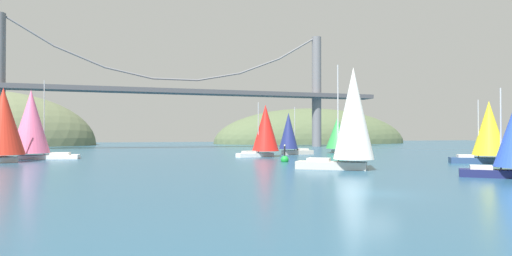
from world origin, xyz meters
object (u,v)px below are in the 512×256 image
at_px(sailboat_pink_spinnaker, 32,123).
at_px(sailboat_scarlet_sail, 3,123).
at_px(sailboat_navy_sail, 289,133).
at_px(sailboat_red_spinnaker, 265,129).
at_px(sailboat_green_sail, 338,134).
at_px(channel_buoy, 285,159).
at_px(sailboat_yellow_sail, 488,130).
at_px(sailboat_white_mainsail, 352,117).

height_order(sailboat_pink_spinnaker, sailboat_scarlet_sail, sailboat_pink_spinnaker).
xyz_separation_m(sailboat_pink_spinnaker, sailboat_scarlet_sail, (-2.48, -7.15, -0.21)).
bearing_deg(sailboat_navy_sail, sailboat_pink_spinnaker, -178.61).
height_order(sailboat_pink_spinnaker, sailboat_navy_sail, sailboat_pink_spinnaker).
xyz_separation_m(sailboat_navy_sail, sailboat_scarlet_sail, (-45.44, -8.19, 1.26)).
height_order(sailboat_red_spinnaker, sailboat_navy_sail, sailboat_red_spinnaker).
bearing_deg(sailboat_red_spinnaker, sailboat_pink_spinnaker, 173.28).
bearing_deg(sailboat_navy_sail, sailboat_green_sail, 16.90).
xyz_separation_m(sailboat_red_spinnaker, sailboat_green_sail, (18.90, 9.01, -0.85)).
bearing_deg(sailboat_pink_spinnaker, channel_buoy, -27.89).
relative_size(sailboat_navy_sail, sailboat_yellow_sail, 1.06).
bearing_deg(sailboat_yellow_sail, sailboat_navy_sail, 116.69).
bearing_deg(sailboat_yellow_sail, sailboat_red_spinnaker, 131.21).
distance_m(sailboat_red_spinnaker, sailboat_scarlet_sail, 38.83).
bearing_deg(sailboat_green_sail, sailboat_red_spinnaker, -154.50).
height_order(sailboat_white_mainsail, sailboat_yellow_sail, sailboat_white_mainsail).
bearing_deg(channel_buoy, sailboat_yellow_sail, -25.19).
distance_m(sailboat_red_spinnaker, sailboat_yellow_sail, 33.43).
bearing_deg(channel_buoy, sailboat_green_sail, 47.57).
bearing_deg(sailboat_scarlet_sail, sailboat_navy_sail, 10.22).
bearing_deg(sailboat_yellow_sail, sailboat_scarlet_sail, 159.87).
relative_size(sailboat_pink_spinnaker, sailboat_scarlet_sail, 1.11).
relative_size(sailboat_white_mainsail, sailboat_navy_sail, 1.29).
relative_size(sailboat_white_mainsail, channel_buoy, 4.34).
bearing_deg(sailboat_white_mainsail, sailboat_red_spinnaker, 89.98).
relative_size(sailboat_pink_spinnaker, sailboat_green_sail, 1.47).
relative_size(sailboat_white_mainsail, sailboat_red_spinnaker, 1.25).
xyz_separation_m(sailboat_scarlet_sail, sailboat_yellow_sail, (60.75, -22.27, -0.95)).
bearing_deg(sailboat_yellow_sail, sailboat_green_sail, 95.23).
bearing_deg(sailboat_red_spinnaker, sailboat_scarlet_sail, -175.74).
xyz_separation_m(sailboat_pink_spinnaker, sailboat_yellow_sail, (58.26, -29.42, -1.16)).
bearing_deg(sailboat_scarlet_sail, channel_buoy, -16.63).
relative_size(sailboat_scarlet_sail, channel_buoy, 4.12).
xyz_separation_m(sailboat_pink_spinnaker, channel_buoy, (34.23, -18.12, -5.12)).
height_order(sailboat_white_mainsail, sailboat_scarlet_sail, sailboat_white_mainsail).
relative_size(sailboat_white_mainsail, sailboat_scarlet_sail, 1.05).
bearing_deg(sailboat_navy_sail, sailboat_red_spinnaker, -141.66).
xyz_separation_m(sailboat_white_mainsail, channel_buoy, (-1.99, 14.37, -5.31)).
relative_size(sailboat_pink_spinnaker, channel_buoy, 4.58).
distance_m(sailboat_scarlet_sail, channel_buoy, 38.63).
bearing_deg(channel_buoy, sailboat_navy_sail, 65.53).
xyz_separation_m(sailboat_pink_spinnaker, sailboat_white_mainsail, (36.23, -32.48, 0.19)).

